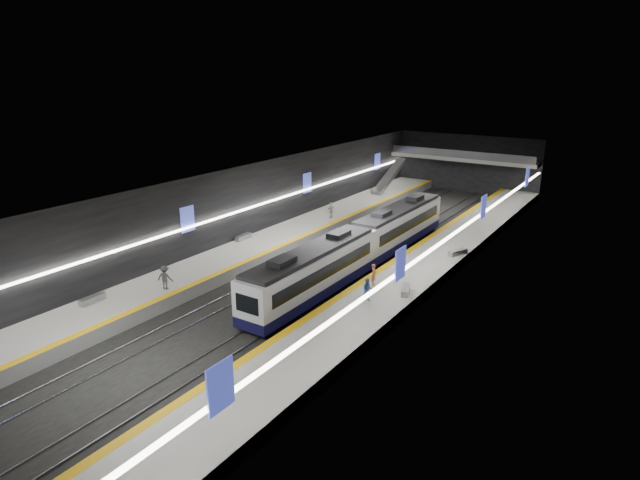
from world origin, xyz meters
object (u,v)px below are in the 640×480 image
Objects in this scene: train at (361,245)px; bench_right_near at (406,290)px; passenger_right_b at (368,290)px; bench_left_near at (92,299)px; passenger_left_b at (165,278)px; bench_right_far at (458,252)px; escalator at (390,176)px; passenger_right_a at (374,275)px; bench_left_far at (243,237)px; passenger_left_a at (331,210)px.

train is 8.18m from bench_right_near.
bench_right_near is 3.34m from passenger_right_b.
passenger_left_b is (2.49, 4.47, 0.70)m from bench_left_near.
train is 8.74m from bench_right_far.
passenger_right_b is at bearing -176.88° from passenger_left_b.
passenger_right_a is at bearing -65.77° from escalator.
bench_right_far is (0.34, 10.24, -0.00)m from bench_right_near.
bench_right_near is (16.49, -30.74, -1.66)m from escalator.
bench_left_far is 1.14× the size of passenger_right_a.
bench_right_near reaches higher than bench_left_far.
bench_right_far is 1.04× the size of passenger_left_b.
passenger_left_b reaches higher than bench_left_near.
train is at bearing 62.05° from passenger_left_a.
escalator is 27.65m from bench_left_far.
passenger_left_a is (3.04, 11.10, 0.65)m from bench_left_far.
bench_left_near is at bearing 177.13° from passenger_right_b.
passenger_right_b is at bearing 57.37° from passenger_left_a.
bench_left_far is 1.09× the size of passenger_left_a.
train is 27.74m from escalator.
escalator is 26.57m from bench_right_far.
escalator is 4.11× the size of bench_right_far.
passenger_left_a reaches higher than passenger_right_b.
train is 16.08× the size of passenger_left_b.
bench_right_near is at bearing -104.55° from passenger_right_a.
train is at bearing -68.86° from escalator.
bench_left_far is 12.82m from passenger_left_b.
passenger_right_b is (1.03, -2.86, 0.01)m from passenger_right_a.
train is 15.43× the size of bench_right_near.
passenger_right_a reaches higher than bench_right_near.
bench_right_near is at bearing -11.16° from bench_left_far.
escalator is at bearing 152.74° from bench_right_far.
passenger_right_a is at bearing -165.69° from passenger_left_b.
bench_left_near is 22.42m from bench_right_near.
passenger_right_b is (16.85, -6.05, 0.62)m from bench_left_far.
bench_right_near is 1.04× the size of passenger_left_b.
passenger_left_a reaches higher than bench_right_near.
passenger_left_b is (3.20, -12.39, 0.70)m from bench_left_far.
passenger_left_b is (1.20, -39.93, -0.97)m from escalator.
bench_right_far is at bearing 51.23° from bench_left_near.
passenger_left_a reaches higher than bench_right_far.
bench_right_near is 1.15× the size of passenger_right_a.
passenger_left_b is at bearing 168.24° from passenger_right_b.
passenger_left_b is (-15.30, -9.19, 0.70)m from bench_right_near.
bench_left_near is 0.98× the size of bench_left_far.
bench_right_near is (6.49, -4.88, -0.96)m from train.
bench_right_far is (6.83, 5.37, -0.96)m from train.
bench_right_near is 17.86m from passenger_left_b.
passenger_left_b is at bearing 59.30° from bench_left_near.
escalator reaches higher than bench_right_near.
passenger_left_b reaches higher than passenger_right_b.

